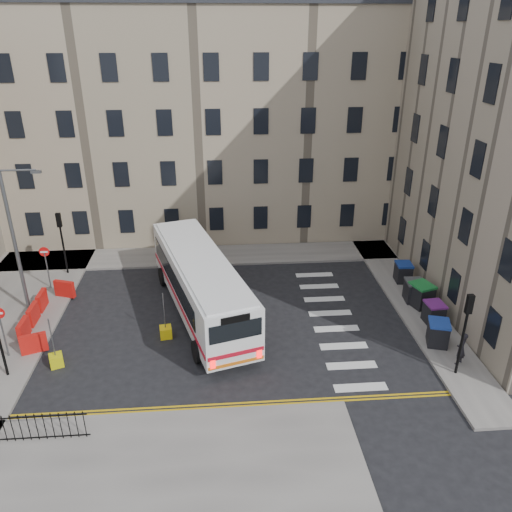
{
  "coord_description": "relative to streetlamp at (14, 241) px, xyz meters",
  "views": [
    {
      "loc": [
        -2.08,
        -23.4,
        14.68
      ],
      "look_at": [
        -0.07,
        1.93,
        3.0
      ],
      "focal_mm": 35.0,
      "sensor_mm": 36.0,
      "label": 1
    }
  ],
  "objects": [
    {
      "name": "wheelie_bin_a",
      "position": [
        21.66,
        -5.17,
        -3.55
      ],
      "size": [
        1.29,
        1.39,
        1.27
      ],
      "rotation": [
        0.0,
        0.0,
        -0.3
      ],
      "color": "black",
      "rests_on": "pavement_east"
    },
    {
      "name": "bollard_chevron",
      "position": [
        3.0,
        -5.29,
        -4.04
      ],
      "size": [
        0.78,
        0.78,
        0.6
      ],
      "primitive_type": "cube",
      "rotation": [
        0.0,
        0.0,
        0.37
      ],
      "color": "#C1BF0B",
      "rests_on": "ground"
    },
    {
      "name": "roadworks_barriers",
      "position": [
        1.16,
        -1.5,
        -3.69
      ],
      "size": [
        1.66,
        6.26,
        1.0
      ],
      "color": "red",
      "rests_on": "pavement_west"
    },
    {
      "name": "bus",
      "position": [
        9.78,
        -0.93,
        -2.41
      ],
      "size": [
        6.1,
        12.53,
        3.34
      ],
      "rotation": [
        0.0,
        0.0,
        0.28
      ],
      "color": "white",
      "rests_on": "ground"
    },
    {
      "name": "pavement_north",
      "position": [
        7.0,
        6.6,
        -4.26
      ],
      "size": [
        36.0,
        3.2,
        0.15
      ],
      "primitive_type": "cube",
      "color": "slate",
      "rests_on": "ground"
    },
    {
      "name": "pavement_east",
      "position": [
        22.0,
        2.0,
        -4.26
      ],
      "size": [
        2.4,
        26.0,
        0.15
      ],
      "primitive_type": "cube",
      "color": "slate",
      "rests_on": "ground"
    },
    {
      "name": "ground",
      "position": [
        13.0,
        -2.0,
        -4.34
      ],
      "size": [
        120.0,
        120.0,
        0.0
      ],
      "primitive_type": "plane",
      "color": "black",
      "rests_on": "ground"
    },
    {
      "name": "pedestrian",
      "position": [
        22.03,
        -6.83,
        -3.35
      ],
      "size": [
        0.73,
        0.7,
        1.68
      ],
      "primitive_type": "imported",
      "rotation": [
        0.0,
        0.0,
        3.84
      ],
      "color": "black",
      "rests_on": "pavement_east"
    },
    {
      "name": "pavement_sw",
      "position": [
        6.0,
        -12.0,
        -4.26
      ],
      "size": [
        20.0,
        6.0,
        0.15
      ],
      "primitive_type": "cube",
      "color": "slate",
      "rests_on": "ground"
    },
    {
      "name": "wheelie_bin_d",
      "position": [
        22.05,
        -0.8,
        -3.54
      ],
      "size": [
        1.1,
        1.23,
        1.28
      ],
      "rotation": [
        0.0,
        0.0,
        -0.08
      ],
      "color": "black",
      "rests_on": "pavement_east"
    },
    {
      "name": "wheelie_bin_e",
      "position": [
        22.3,
        1.65,
        -3.58
      ],
      "size": [
        1.03,
        1.16,
        1.21
      ],
      "rotation": [
        0.0,
        0.0,
        -0.07
      ],
      "color": "black",
      "rests_on": "pavement_east"
    },
    {
      "name": "wheelie_bin_b",
      "position": [
        22.26,
        -3.21,
        -3.59
      ],
      "size": [
        1.01,
        1.14,
        1.19
      ],
      "rotation": [
        0.0,
        0.0,
        0.07
      ],
      "color": "black",
      "rests_on": "pavement_east"
    },
    {
      "name": "pavement_west",
      "position": [
        -1.0,
        -1.0,
        -4.26
      ],
      "size": [
        6.0,
        22.0,
        0.15
      ],
      "primitive_type": "cube",
      "color": "slate",
      "rests_on": "ground"
    },
    {
      "name": "wheelie_bin_c",
      "position": [
        22.25,
        -1.41,
        -3.49
      ],
      "size": [
        1.42,
        1.52,
        1.37
      ],
      "rotation": [
        0.0,
        0.0,
        0.32
      ],
      "color": "black",
      "rests_on": "pavement_east"
    },
    {
      "name": "terrace_north",
      "position": [
        6.0,
        13.5,
        4.28
      ],
      "size": [
        38.3,
        10.8,
        17.2
      ],
      "color": "gray",
      "rests_on": "ground"
    },
    {
      "name": "traffic_light_east",
      "position": [
        21.6,
        -7.5,
        -1.47
      ],
      "size": [
        0.28,
        0.22,
        4.1
      ],
      "color": "black",
      "rests_on": "pavement_east"
    },
    {
      "name": "no_entry_north",
      "position": [
        0.5,
        2.5,
        -2.26
      ],
      "size": [
        0.6,
        0.08,
        3.0
      ],
      "color": "#595B5E",
      "rests_on": "pavement_west"
    },
    {
      "name": "streetlamp",
      "position": [
        0.0,
        0.0,
        0.0
      ],
      "size": [
        0.5,
        0.22,
        8.14
      ],
      "color": "#595B5E",
      "rests_on": "pavement_west"
    },
    {
      "name": "no_entry_south",
      "position": [
        0.5,
        -4.5,
        -2.26
      ],
      "size": [
        0.6,
        0.08,
        3.0
      ],
      "color": "#595B5E",
      "rests_on": "pavement_west"
    },
    {
      "name": "traffic_light_nw",
      "position": [
        1.0,
        4.5,
        -1.47
      ],
      "size": [
        0.28,
        0.22,
        4.1
      ],
      "color": "black",
      "rests_on": "pavement_west"
    },
    {
      "name": "bollard_yellow",
      "position": [
        7.98,
        -3.27,
        -4.04
      ],
      "size": [
        0.69,
        0.69,
        0.6
      ],
      "primitive_type": "cube",
      "rotation": [
        0.0,
        0.0,
        0.16
      ],
      "color": "yellow",
      "rests_on": "ground"
    }
  ]
}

